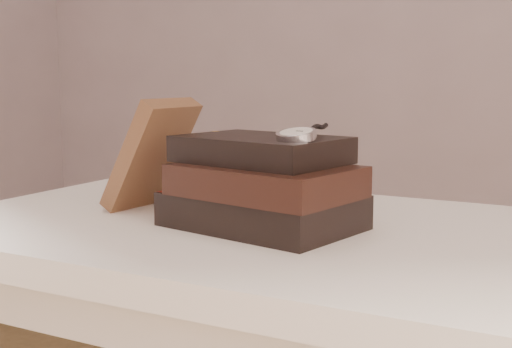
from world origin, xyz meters
The scene contains 5 objects.
table centered at (0.00, 0.35, 0.66)m, with size 1.00×0.60×0.75m.
book_stack centered at (-0.01, 0.32, 0.81)m, with size 0.28×0.22×0.13m.
journal centered at (-0.22, 0.35, 0.84)m, with size 0.03×0.12×0.19m, color #492D1C.
pocket_watch centered at (0.06, 0.30, 0.89)m, with size 0.06×0.16×0.02m.
eyeglasses centered at (-0.08, 0.42, 0.82)m, with size 0.13×0.14×0.05m.
Camera 1 is at (0.43, -0.52, 0.96)m, focal length 48.39 mm.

